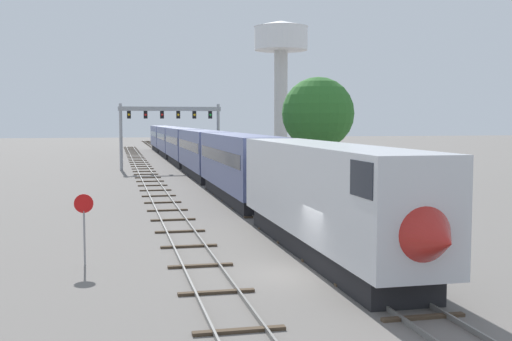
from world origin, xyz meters
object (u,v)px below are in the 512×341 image
(passenger_train, at_px, (191,148))
(trackside_tree_left, at_px, (318,113))
(signal_gantry, at_px, (170,121))
(stop_sign, at_px, (84,219))
(water_tower, at_px, (281,47))

(passenger_train, distance_m, trackside_tree_left, 18.54)
(signal_gantry, distance_m, trackside_tree_left, 20.62)
(passenger_train, relative_size, signal_gantry, 9.58)
(passenger_train, height_order, stop_sign, passenger_train)
(water_tower, bearing_deg, signal_gantry, -119.69)
(water_tower, distance_m, stop_sign, 101.32)
(water_tower, distance_m, trackside_tree_left, 62.98)
(passenger_train, relative_size, trackside_tree_left, 11.49)
(signal_gantry, distance_m, stop_sign, 50.37)
(signal_gantry, relative_size, stop_sign, 4.20)
(signal_gantry, xyz_separation_m, water_tower, (25.33, 44.42, 14.25))
(passenger_train, relative_size, stop_sign, 40.24)
(passenger_train, distance_m, stop_sign, 49.27)
(signal_gantry, xyz_separation_m, stop_sign, (-7.75, -49.62, -3.89))
(passenger_train, bearing_deg, water_tower, 63.26)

